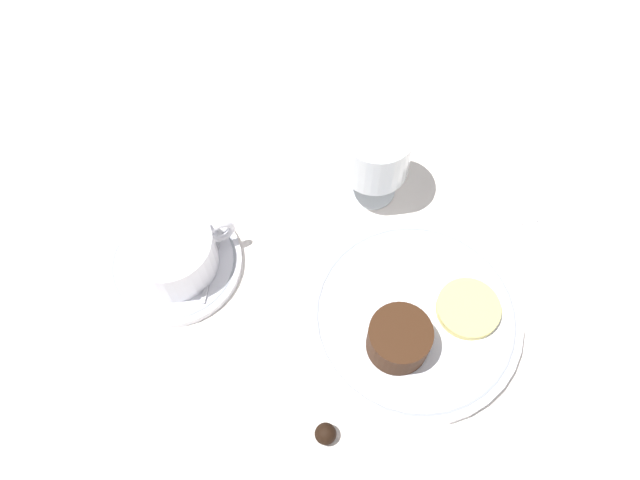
{
  "coord_description": "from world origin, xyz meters",
  "views": [
    {
      "loc": [
        -0.16,
        -0.2,
        0.66
      ],
      "look_at": [
        -0.03,
        0.1,
        0.04
      ],
      "focal_mm": 35.0,
      "sensor_mm": 36.0,
      "label": 1
    }
  ],
  "objects_px": {
    "coffee_cup": "(172,251)",
    "fork": "(538,239)",
    "dinner_plate": "(415,317)",
    "dessert_cake": "(401,338)",
    "wine_glass": "(376,154)"
  },
  "relations": [
    {
      "from": "wine_glass",
      "to": "dessert_cake",
      "type": "bearing_deg",
      "value": -108.68
    },
    {
      "from": "dinner_plate",
      "to": "wine_glass",
      "type": "height_order",
      "value": "wine_glass"
    },
    {
      "from": "wine_glass",
      "to": "dessert_cake",
      "type": "distance_m",
      "value": 0.21
    },
    {
      "from": "dinner_plate",
      "to": "wine_glass",
      "type": "distance_m",
      "value": 0.19
    },
    {
      "from": "dinner_plate",
      "to": "dessert_cake",
      "type": "bearing_deg",
      "value": -146.12
    },
    {
      "from": "coffee_cup",
      "to": "wine_glass",
      "type": "height_order",
      "value": "wine_glass"
    },
    {
      "from": "wine_glass",
      "to": "dinner_plate",
      "type": "bearing_deg",
      "value": -100.97
    },
    {
      "from": "fork",
      "to": "dinner_plate",
      "type": "bearing_deg",
      "value": -171.46
    },
    {
      "from": "wine_glass",
      "to": "dessert_cake",
      "type": "relative_size",
      "value": 1.7
    },
    {
      "from": "coffee_cup",
      "to": "wine_glass",
      "type": "distance_m",
      "value": 0.25
    },
    {
      "from": "dinner_plate",
      "to": "dessert_cake",
      "type": "distance_m",
      "value": 0.05
    },
    {
      "from": "wine_glass",
      "to": "fork",
      "type": "height_order",
      "value": "wine_glass"
    },
    {
      "from": "coffee_cup",
      "to": "dinner_plate",
      "type": "bearing_deg",
      "value": -38.26
    },
    {
      "from": "coffee_cup",
      "to": "fork",
      "type": "height_order",
      "value": "coffee_cup"
    },
    {
      "from": "coffee_cup",
      "to": "fork",
      "type": "bearing_deg",
      "value": -19.91
    }
  ]
}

